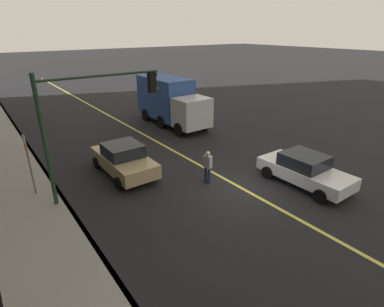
# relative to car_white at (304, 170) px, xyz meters

# --- Properties ---
(ground) EXTENTS (200.00, 200.00, 0.00)m
(ground) POSITION_rel_car_white_xyz_m (1.35, 2.57, -0.72)
(ground) COLOR black
(sidewalk_slab) EXTENTS (80.00, 2.77, 0.15)m
(sidewalk_slab) POSITION_rel_car_white_xyz_m (1.35, 10.63, -0.65)
(sidewalk_slab) COLOR gray
(sidewalk_slab) RESTS_ON ground
(curb_edge) EXTENTS (80.00, 0.16, 0.15)m
(curb_edge) POSITION_rel_car_white_xyz_m (1.35, 9.32, -0.65)
(curb_edge) COLOR slate
(curb_edge) RESTS_ON ground
(lane_stripe_center) EXTENTS (80.00, 0.16, 0.01)m
(lane_stripe_center) POSITION_rel_car_white_xyz_m (1.35, 2.57, -0.72)
(lane_stripe_center) COLOR #D8CC4C
(lane_stripe_center) RESTS_ON ground
(car_white) EXTENTS (4.20, 1.94, 1.44)m
(car_white) POSITION_rel_car_white_xyz_m (0.00, 0.00, 0.00)
(car_white) COLOR silver
(car_white) RESTS_ON ground
(car_tan) EXTENTS (4.18, 1.97, 1.53)m
(car_tan) POSITION_rel_car_white_xyz_m (5.89, 6.14, 0.04)
(car_tan) COLOR tan
(car_tan) RESTS_ON ground
(truck_blue) EXTENTS (6.61, 2.40, 3.36)m
(truck_blue) POSITION_rel_car_white_xyz_m (11.61, -0.25, 1.03)
(truck_blue) COLOR silver
(truck_blue) RESTS_ON ground
(pedestrian_with_backpack) EXTENTS (0.41, 0.42, 1.56)m
(pedestrian_with_backpack) POSITION_rel_car_white_xyz_m (2.71, 3.44, 0.17)
(pedestrian_with_backpack) COLOR #262D4C
(pedestrian_with_backpack) RESTS_ON ground
(traffic_light_mast) EXTENTS (0.28, 4.95, 5.27)m
(traffic_light_mast) POSITION_rel_car_white_xyz_m (4.66, 7.66, 2.95)
(traffic_light_mast) COLOR #1E3823
(traffic_light_mast) RESTS_ON ground
(street_sign_post) EXTENTS (0.60, 0.08, 2.78)m
(street_sign_post) POSITION_rel_car_white_xyz_m (6.02, 10.15, 0.92)
(street_sign_post) COLOR slate
(street_sign_post) RESTS_ON ground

